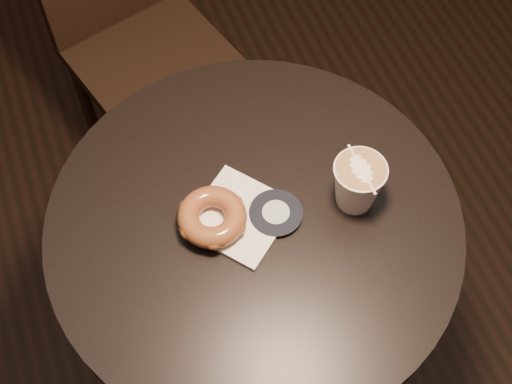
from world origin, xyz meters
TOP-DOWN VIEW (x-y plane):
  - cafe_table at (0.00, 0.00)m, footprint 0.70×0.70m
  - chair at (-0.03, 0.78)m, footprint 0.45×0.45m
  - pastry_bag at (-0.02, 0.01)m, footprint 0.20×0.20m
  - doughnut at (-0.07, 0.02)m, footprint 0.11×0.11m
  - latte_cup at (0.17, -0.02)m, footprint 0.09×0.09m

SIDE VIEW (x-z plane):
  - chair at x=-0.03m, z-range 0.05..0.97m
  - cafe_table at x=0.00m, z-range 0.18..0.93m
  - pastry_bag at x=-0.02m, z-range 0.75..0.76m
  - doughnut at x=-0.07m, z-range 0.76..0.79m
  - latte_cup at x=0.17m, z-range 0.75..0.85m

